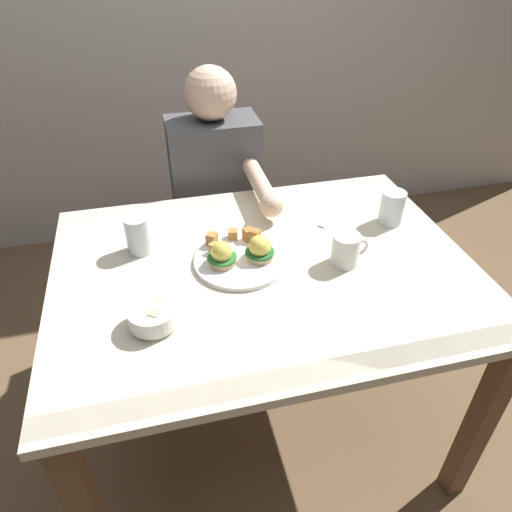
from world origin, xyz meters
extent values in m
plane|color=brown|center=(0.00, 0.00, 0.00)|extent=(6.00, 6.00, 0.00)
cube|color=beige|center=(0.00, 0.00, 0.73)|extent=(1.20, 0.90, 0.03)
cube|color=#B23838|center=(0.00, -0.40, 0.74)|extent=(1.20, 0.06, 0.00)
cube|color=#B23838|center=(0.00, 0.40, 0.74)|extent=(1.20, 0.06, 0.00)
cube|color=brown|center=(0.55, -0.40, 0.36)|extent=(0.06, 0.06, 0.71)
cube|color=brown|center=(-0.55, 0.40, 0.36)|extent=(0.06, 0.06, 0.71)
cube|color=brown|center=(0.55, 0.40, 0.36)|extent=(0.06, 0.06, 0.71)
cylinder|color=white|center=(-0.06, 0.03, 0.75)|extent=(0.27, 0.27, 0.01)
cylinder|color=tan|center=(-0.12, 0.02, 0.76)|extent=(0.08, 0.08, 0.02)
cylinder|color=#286B2D|center=(-0.12, 0.02, 0.78)|extent=(0.08, 0.08, 0.01)
sphere|color=#F7DB56|center=(-0.12, 0.02, 0.79)|extent=(0.06, 0.06, 0.06)
cylinder|color=tan|center=(-0.01, 0.02, 0.76)|extent=(0.08, 0.08, 0.02)
cylinder|color=#236028|center=(-0.01, 0.02, 0.78)|extent=(0.08, 0.08, 0.01)
sphere|color=#F7DB56|center=(-0.01, 0.02, 0.80)|extent=(0.06, 0.06, 0.06)
cube|color=#AD7038|center=(-0.02, 0.12, 0.77)|extent=(0.04, 0.04, 0.04)
cube|color=#B77A42|center=(-0.06, 0.14, 0.77)|extent=(0.03, 0.03, 0.03)
cube|color=#B77A42|center=(-0.13, 0.12, 0.77)|extent=(0.04, 0.04, 0.04)
cube|color=tan|center=(-0.13, 0.08, 0.77)|extent=(0.03, 0.03, 0.03)
cube|color=#AD7038|center=(0.00, 0.11, 0.77)|extent=(0.04, 0.04, 0.04)
cylinder|color=white|center=(-0.33, -0.17, 0.74)|extent=(0.10, 0.10, 0.01)
cylinder|color=white|center=(-0.33, -0.17, 0.77)|extent=(0.12, 0.12, 0.04)
cube|color=#EA6B70|center=(-0.34, -0.16, 0.77)|extent=(0.03, 0.03, 0.02)
cube|color=#B7E093|center=(-0.32, -0.18, 0.79)|extent=(0.03, 0.03, 0.02)
cube|color=#F4DB66|center=(-0.33, -0.17, 0.77)|extent=(0.03, 0.03, 0.02)
cube|color=#B7E093|center=(-0.35, -0.19, 0.77)|extent=(0.04, 0.04, 0.03)
cube|color=#B7E093|center=(-0.30, -0.14, 0.78)|extent=(0.03, 0.03, 0.02)
cube|color=#F4DB66|center=(-0.30, -0.16, 0.78)|extent=(0.02, 0.02, 0.02)
cube|color=#F4DB66|center=(-0.33, -0.18, 0.77)|extent=(0.03, 0.03, 0.02)
cylinder|color=white|center=(0.23, -0.04, 0.79)|extent=(0.08, 0.08, 0.09)
cylinder|color=black|center=(0.23, -0.04, 0.83)|extent=(0.07, 0.07, 0.01)
torus|color=white|center=(0.27, -0.04, 0.79)|extent=(0.06, 0.02, 0.06)
cube|color=silver|center=(0.30, 0.22, 0.74)|extent=(0.10, 0.09, 0.00)
cube|color=silver|center=(0.24, 0.16, 0.74)|extent=(0.04, 0.04, 0.00)
cylinder|color=silver|center=(-0.34, 0.16, 0.80)|extent=(0.08, 0.08, 0.12)
cylinder|color=silver|center=(-0.34, 0.16, 0.78)|extent=(0.07, 0.07, 0.08)
cylinder|color=silver|center=(0.46, 0.13, 0.80)|extent=(0.08, 0.08, 0.11)
cylinder|color=silver|center=(0.46, 0.13, 0.77)|extent=(0.07, 0.07, 0.06)
cylinder|color=#33333D|center=(-0.13, 0.53, 0.23)|extent=(0.11, 0.11, 0.45)
cylinder|color=#33333D|center=(0.05, 0.53, 0.23)|extent=(0.11, 0.11, 0.45)
cube|color=#4C4C51|center=(-0.04, 0.63, 0.70)|extent=(0.34, 0.20, 0.50)
sphere|color=beige|center=(-0.04, 0.63, 1.04)|extent=(0.19, 0.19, 0.19)
cylinder|color=beige|center=(0.08, 0.38, 0.80)|extent=(0.06, 0.30, 0.06)
sphere|color=beige|center=(0.08, 0.23, 0.80)|extent=(0.08, 0.08, 0.08)
camera|label=1|loc=(-0.28, -1.03, 1.56)|focal=32.78mm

